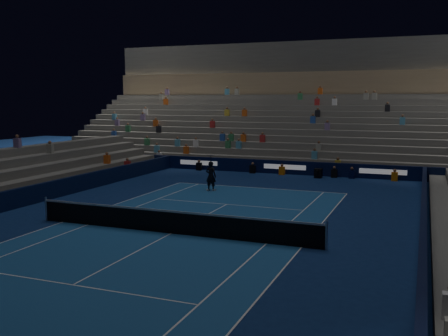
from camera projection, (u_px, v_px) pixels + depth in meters
ground at (171, 234)px, 21.23m from camera, size 90.00×90.00×0.00m
court_surface at (171, 234)px, 21.23m from camera, size 10.97×23.77×0.01m
sponsor_barrier_far at (285, 167)px, 38.24m from camera, size 44.00×0.25×1.00m
sponsor_barrier_east at (423, 246)px, 17.65m from camera, size 0.25×37.00×1.00m
grandstand_main at (312, 123)px, 46.53m from camera, size 44.00×15.20×11.20m
tennis_net at (171, 222)px, 21.16m from camera, size 12.90×0.10×1.10m
tennis_player at (211, 176)px, 31.10m from camera, size 0.67×0.46×1.81m
broadcast_camera at (318, 173)px, 36.37m from camera, size 0.51×0.96×0.65m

